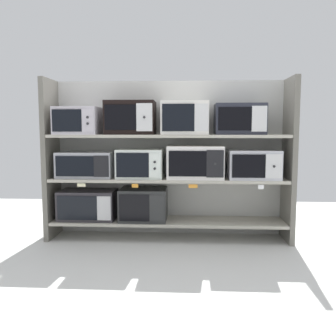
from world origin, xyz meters
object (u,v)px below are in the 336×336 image
at_px(microwave_8, 185,118).
at_px(microwave_4, 195,162).
at_px(microwave_3, 140,163).
at_px(microwave_6, 79,121).
at_px(microwave_1, 144,204).
at_px(microwave_0, 88,205).
at_px(microwave_9, 239,119).
at_px(microwave_2, 86,165).
at_px(microwave_5, 253,164).
at_px(microwave_7, 131,118).

bearing_deg(microwave_8, microwave_4, 0.09).
height_order(microwave_3, microwave_6, microwave_6).
xyz_separation_m(microwave_4, microwave_8, (-0.11, -0.00, 0.44)).
bearing_deg(microwave_1, microwave_0, -180.00).
bearing_deg(microwave_0, microwave_8, 0.00).
height_order(microwave_3, microwave_9, microwave_9).
height_order(microwave_1, microwave_2, microwave_2).
relative_size(microwave_2, microwave_8, 1.21).
bearing_deg(microwave_3, microwave_6, 179.98).
distance_m(microwave_6, microwave_8, 1.08).
relative_size(microwave_4, microwave_5, 1.11).
bearing_deg(microwave_7, microwave_3, -0.26).
bearing_deg(microwave_7, microwave_2, -179.98).
distance_m(microwave_8, microwave_9, 0.54).
bearing_deg(microwave_9, microwave_4, -179.99).
distance_m(microwave_6, microwave_7, 0.53).
height_order(microwave_1, microwave_7, microwave_7).
xyz_separation_m(microwave_6, microwave_8, (1.08, -0.00, 0.03)).
bearing_deg(microwave_5, microwave_2, -180.00).
relative_size(microwave_1, microwave_5, 0.95).
relative_size(microwave_3, microwave_7, 0.94).
height_order(microwave_2, microwave_3, microwave_3).
relative_size(microwave_1, microwave_4, 0.85).
distance_m(microwave_5, microwave_6, 1.82).
distance_m(microwave_5, microwave_9, 0.47).
xyz_separation_m(microwave_3, microwave_8, (0.45, 0.00, 0.46)).
relative_size(microwave_2, microwave_9, 1.15).
bearing_deg(microwave_5, microwave_0, -179.99).
xyz_separation_m(microwave_1, microwave_9, (0.97, 0.00, 0.87)).
bearing_deg(microwave_1, microwave_7, 179.85).
height_order(microwave_3, microwave_8, microwave_8).
bearing_deg(microwave_2, microwave_9, 0.01).
relative_size(microwave_0, microwave_5, 1.15).
xyz_separation_m(microwave_0, microwave_9, (1.55, 0.00, 0.88)).
relative_size(microwave_0, microwave_9, 1.18).
bearing_deg(microwave_4, microwave_0, -179.99).
distance_m(microwave_1, microwave_3, 0.42).
bearing_deg(microwave_6, microwave_2, 0.07).
bearing_deg(microwave_1, microwave_4, 0.02).
bearing_deg(microwave_5, microwave_7, 179.99).
bearing_deg(microwave_0, microwave_2, 178.77).
bearing_deg(microwave_4, microwave_7, 179.99).
xyz_separation_m(microwave_3, microwave_7, (-0.09, 0.00, 0.46)).
bearing_deg(microwave_4, microwave_5, -0.01).
height_order(microwave_5, microwave_7, microwave_7).
height_order(microwave_5, microwave_6, microwave_6).
bearing_deg(microwave_6, microwave_5, 0.00).
bearing_deg(microwave_1, microwave_8, 0.01).
bearing_deg(microwave_3, microwave_4, 0.04).
height_order(microwave_0, microwave_4, microwave_4).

